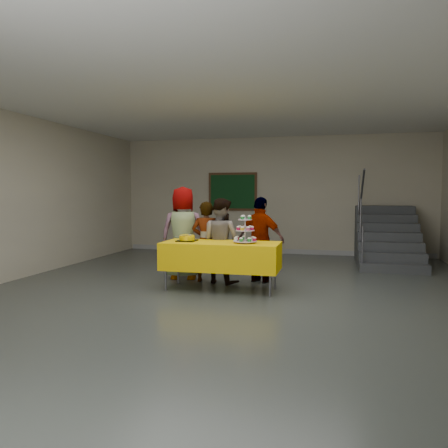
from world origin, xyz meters
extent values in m
plane|color=#4C514C|center=(0.00, 0.00, 0.00)|extent=(10.00, 10.00, 0.00)
cube|color=#B4AB91|center=(0.00, 5.00, 1.50)|extent=(8.00, 0.04, 3.00)
cube|color=silver|center=(0.00, 0.00, 3.00)|extent=(8.00, 10.00, 0.04)
cube|color=#999999|center=(0.00, 4.98, 0.06)|extent=(7.90, 0.03, 0.12)
cylinder|color=#595960|center=(-1.05, 0.19, 0.36)|extent=(0.04, 0.04, 0.73)
cylinder|color=#595960|center=(0.63, 0.19, 0.36)|extent=(0.04, 0.04, 0.73)
cylinder|color=#595960|center=(-1.05, 0.77, 0.36)|extent=(0.04, 0.04, 0.73)
cylinder|color=#595960|center=(0.63, 0.77, 0.36)|extent=(0.04, 0.04, 0.73)
cube|color=#595960|center=(-0.21, 0.48, 0.74)|extent=(1.80, 0.70, 0.02)
cube|color=#FFC705|center=(-0.21, 0.48, 0.55)|extent=(1.88, 0.78, 0.44)
cylinder|color=silver|center=(0.19, 0.47, 0.78)|extent=(0.18, 0.18, 0.01)
cylinder|color=silver|center=(0.19, 0.47, 0.98)|extent=(0.02, 0.02, 0.42)
cylinder|color=silver|center=(0.19, 0.47, 0.80)|extent=(0.38, 0.38, 0.01)
cylinder|color=silver|center=(0.19, 0.47, 0.97)|extent=(0.30, 0.30, 0.01)
cylinder|color=silver|center=(0.19, 0.47, 1.14)|extent=(0.22, 0.22, 0.01)
cube|color=black|center=(-0.79, 0.50, 0.78)|extent=(0.30, 0.30, 0.02)
cylinder|color=#FFCC00|center=(-0.79, 0.50, 0.82)|extent=(0.25, 0.25, 0.07)
ellipsoid|color=#FFCC00|center=(-0.79, 0.50, 0.86)|extent=(0.25, 0.25, 0.05)
ellipsoid|color=white|center=(-0.75, 0.46, 0.88)|extent=(0.08, 0.08, 0.02)
cube|color=silver|center=(-0.81, 0.37, 0.88)|extent=(0.30, 0.16, 0.04)
imported|color=slate|center=(-1.11, 1.20, 0.84)|extent=(0.90, 0.68, 1.67)
imported|color=#5C5C65|center=(-0.63, 1.05, 0.71)|extent=(0.54, 0.38, 1.42)
imported|color=slate|center=(-0.35, 1.00, 0.73)|extent=(0.87, 0.78, 1.47)
imported|color=slate|center=(0.32, 1.22, 0.75)|extent=(0.95, 0.63, 1.49)
cube|color=#424447|center=(2.70, 2.75, 0.09)|extent=(1.30, 0.30, 0.18)
cube|color=#424447|center=(2.70, 3.05, 0.18)|extent=(1.30, 0.30, 0.36)
cube|color=#424447|center=(2.70, 3.35, 0.27)|extent=(1.30, 0.30, 0.54)
cube|color=#424447|center=(2.70, 3.65, 0.36)|extent=(1.30, 0.30, 0.72)
cube|color=#424447|center=(2.70, 3.95, 0.45)|extent=(1.30, 0.30, 0.90)
cube|color=#424447|center=(2.70, 4.25, 0.54)|extent=(1.30, 0.30, 1.08)
cube|color=#424447|center=(2.70, 4.55, 0.63)|extent=(1.30, 0.30, 1.26)
cube|color=#424447|center=(2.70, 4.85, 0.63)|extent=(1.30, 0.30, 1.26)
cylinder|color=#595960|center=(2.10, 2.70, 0.45)|extent=(0.04, 0.04, 0.90)
cylinder|color=#595960|center=(2.10, 3.50, 0.99)|extent=(0.04, 0.04, 0.90)
cylinder|color=#595960|center=(2.10, 4.40, 1.53)|extent=(0.04, 0.04, 0.90)
cylinder|color=#595960|center=(2.10, 3.55, 1.44)|extent=(0.04, 1.85, 1.20)
cube|color=#472B16|center=(-1.06, 4.97, 1.60)|extent=(1.30, 0.04, 1.00)
cube|color=#133C19|center=(-1.06, 4.94, 1.60)|extent=(1.18, 0.02, 0.88)
camera|label=1|loc=(1.54, -6.26, 1.55)|focal=35.00mm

